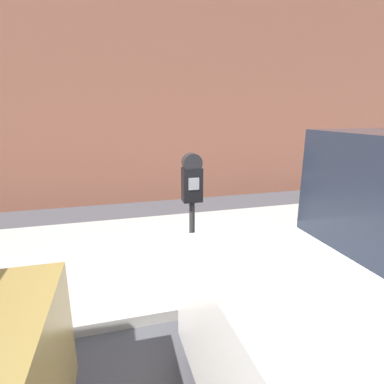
{
  "coord_description": "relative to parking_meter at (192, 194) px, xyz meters",
  "views": [
    {
      "loc": [
        -1.2,
        -1.71,
        2.02
      ],
      "look_at": [
        -0.47,
        1.05,
        1.25
      ],
      "focal_mm": 28.0,
      "sensor_mm": 36.0,
      "label": 1
    }
  ],
  "objects": [
    {
      "name": "sidewalk",
      "position": [
        0.47,
        1.15,
        -1.17
      ],
      "size": [
        24.0,
        2.8,
        0.12
      ],
      "color": "#ADAAA3",
      "rests_on": "ground_plane"
    },
    {
      "name": "parking_meter",
      "position": [
        0.0,
        0.0,
        0.0
      ],
      "size": [
        0.19,
        0.14,
        1.52
      ],
      "color": "#2D2D30",
      "rests_on": "sidewalk"
    },
    {
      "name": "building_facade",
      "position": [
        0.47,
        4.08,
        1.41
      ],
      "size": [
        24.0,
        0.3,
        5.27
      ],
      "color": "#935642",
      "rests_on": "ground_plane"
    },
    {
      "name": "ground_plane",
      "position": [
        0.47,
        -1.05,
        -1.23
      ],
      "size": [
        60.0,
        60.0,
        0.0
      ],
      "primitive_type": "plane",
      "color": "#47474C"
    }
  ]
}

